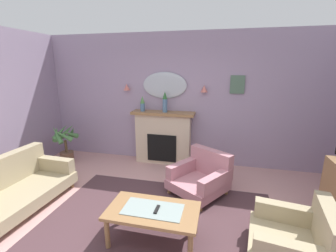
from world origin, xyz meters
The scene contains 16 objects.
floor centered at (0.00, 0.00, -0.05)m, with size 7.31×6.03×0.10m, color #C6938E.
wall_back centered at (0.00, 2.57, 1.40)m, with size 7.31×0.10×2.80m, color #9E8CA8.
patterned_rug centered at (0.00, 0.20, 0.01)m, with size 3.20×2.40×0.01m, color #4C3338.
fireplace centered at (-0.46, 2.34, 0.57)m, with size 1.36×0.36×1.16m.
mantel_vase_left centered at (-0.91, 2.32, 1.33)m, with size 0.10×0.10×0.33m.
mantel_vase_centre centered at (-0.41, 2.32, 1.38)m, with size 0.10×0.10×0.44m.
wall_mirror centered at (-0.46, 2.49, 1.71)m, with size 0.96×0.06×0.56m, color #B2BCC6.
wall_sconce_left centered at (-1.31, 2.44, 1.66)m, with size 0.14×0.14×0.14m, color #D17066.
wall_sconce_right centered at (0.39, 2.44, 1.66)m, with size 0.14×0.14×0.14m, color #D17066.
framed_picture centered at (1.04, 2.50, 1.75)m, with size 0.28×0.03×0.36m, color #4C6B56.
coffee_table centered at (0.02, -0.03, 0.38)m, with size 1.10×0.60×0.45m.
tv_remote centered at (0.07, -0.04, 0.45)m, with size 0.04×0.16×0.02m, color black.
floral_couch centered at (-2.26, 0.13, 0.32)m, with size 0.93×1.75×0.76m.
armchair_beside_couch centered at (0.49, 1.25, 0.31)m, with size 1.12×1.13×0.71m.
armchair_in_corner centered at (1.64, 0.02, 0.31)m, with size 0.93×0.92×0.71m.
potted_plant_corner_palm centered at (-2.56, 1.81, 0.47)m, with size 0.57×0.58×0.89m.
Camera 1 is at (0.74, -2.32, 2.09)m, focal length 24.39 mm.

